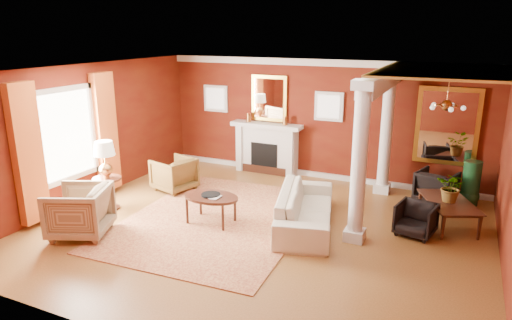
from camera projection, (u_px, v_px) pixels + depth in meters
The scene contains 27 objects.
ground at pixel (259, 229), 8.45m from camera, with size 8.00×8.00×0.00m, color brown.
room_shell at pixel (260, 123), 7.90m from camera, with size 8.04×7.04×2.92m.
fireplace at pixel (267, 148), 11.69m from camera, with size 1.85×0.42×1.29m.
overmantel_mirror at pixel (269, 98), 11.47m from camera, with size 0.95×0.07×1.15m.
flank_window_left at pixel (216, 99), 12.13m from camera, with size 0.70×0.07×0.70m.
flank_window_right at pixel (329, 106), 10.88m from camera, with size 0.70×0.07×0.70m.
left_window at pixel (70, 141), 9.11m from camera, with size 0.21×2.55×2.60m.
column_front at pixel (359, 162), 7.64m from camera, with size 0.36×0.36×2.80m.
column_back at pixel (386, 131), 9.99m from camera, with size 0.36×0.36×2.80m.
header_beam at pixel (382, 81), 8.70m from camera, with size 0.30×3.20×0.32m, color silver.
amber_ceiling at pixel (448, 71), 8.04m from camera, with size 2.30×3.40×0.04m, color gold.
dining_mirror at pixel (447, 126), 9.87m from camera, with size 1.30×0.07×1.70m.
chandelier at pixel (447, 105), 8.23m from camera, with size 0.60×0.62×0.75m.
crown_trim at pixel (320, 63), 10.69m from camera, with size 8.00×0.08×0.16m, color silver.
base_trim at pixel (316, 174), 11.46m from camera, with size 8.00×0.08×0.12m, color silver.
rug at pixel (218, 219), 8.89m from camera, with size 3.33×4.43×0.02m, color maroon.
sofa at pixel (306, 202), 8.48m from camera, with size 2.43×0.71×0.95m, color beige.
armchair_leopard at pixel (174, 173), 10.42m from camera, with size 0.82×0.76×0.84m, color black.
armchair_stripe at pixel (79, 209), 8.10m from camera, with size 0.97×0.91×1.00m, color tan.
coffee_table at pixel (211, 198), 8.61m from camera, with size 1.10×1.10×0.55m.
coffee_book at pixel (211, 191), 8.50m from camera, with size 0.18×0.02×0.24m, color black.
side_table at pixel (105, 164), 9.17m from camera, with size 0.57×0.57×1.43m.
dining_table at pixel (450, 206), 8.53m from camera, with size 1.38×0.49×0.77m, color black.
dining_chair_near at pixel (416, 218), 8.15m from camera, with size 0.64×0.60×0.66m, color black.
dining_chair_far at pixel (436, 185), 9.72m from camera, with size 0.74×0.69×0.76m, color black.
green_urn at pixel (470, 188), 9.56m from camera, with size 0.40×0.40×0.96m.
potted_plant at pixel (454, 176), 8.33m from camera, with size 0.51×0.57×0.44m, color #26591E.
Camera 1 is at (3.20, -7.08, 3.57)m, focal length 32.00 mm.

